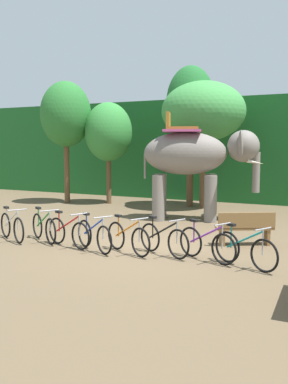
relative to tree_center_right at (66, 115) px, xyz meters
name	(u,v)px	position (x,y,z in m)	size (l,w,h in m)	color
ground_plane	(140,245)	(6.94, -6.18, -4.01)	(80.00, 80.00, 0.00)	brown
foliage_hedge	(252,150)	(6.94, 6.38, -1.59)	(36.00, 6.00, 4.83)	#1E6028
tree_center_right	(66,115)	(0.00, 0.00, 0.00)	(2.28, 2.28, 5.50)	brown
tree_center_left	(108,132)	(1.81, 0.69, -0.79)	(2.13, 2.13, 4.55)	brown
tree_right	(191,105)	(5.44, 1.42, 0.34)	(2.07, 2.07, 5.97)	brown
tree_far_right	(203,112)	(6.10, 1.18, 0.01)	(3.47, 3.47, 5.27)	brown
elephant	(195,158)	(6.81, -1.74, -1.80)	(4.22, 2.75, 3.78)	slate
bike_white	(12,227)	(3.47, -7.23, -3.62)	(1.55, 0.84, 0.92)	black
bike_green	(44,227)	(4.33, -6.93, -3.62)	(1.51, 0.90, 0.92)	black
bike_red	(68,232)	(5.34, -7.17, -3.62)	(1.65, 0.66, 0.92)	black
bike_blue	(94,235)	(6.16, -7.22, -3.62)	(1.53, 0.87, 0.92)	black
bike_orange	(128,238)	(7.05, -7.08, -3.62)	(1.57, 0.82, 0.92)	black
bike_black	(164,239)	(7.91, -6.87, -3.62)	(1.59, 0.79, 0.92)	black
bike_purple	(206,244)	(8.99, -6.89, -3.62)	(1.59, 0.79, 0.92)	black
bike_teal	(245,250)	(9.90, -7.04, -3.62)	(1.56, 0.83, 0.92)	black
wooden_bench	(245,227)	(9.41, -4.97, -3.53)	(1.50, 1.11, 0.89)	brown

